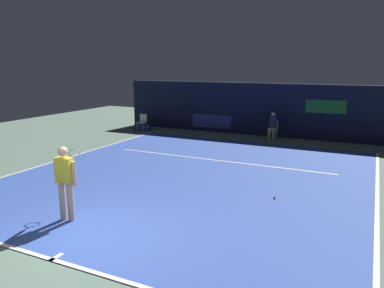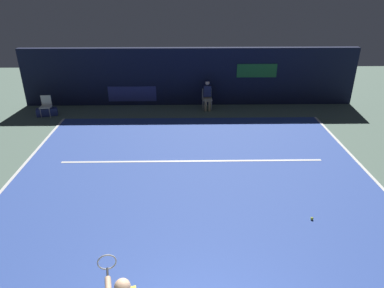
% 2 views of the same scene
% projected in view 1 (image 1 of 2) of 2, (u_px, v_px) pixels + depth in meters
% --- Properties ---
extents(ground_plane, '(31.04, 31.04, 0.00)m').
position_uv_depth(ground_plane, '(193.00, 176.00, 12.06)').
color(ground_plane, slate).
extents(court_surface, '(10.75, 11.95, 0.01)m').
position_uv_depth(court_surface, '(193.00, 175.00, 12.06)').
color(court_surface, '#3856B2').
rests_on(court_surface, ground).
extents(line_baseline, '(10.75, 0.10, 0.01)m').
position_uv_depth(line_baseline, '(52.00, 259.00, 6.84)').
color(line_baseline, white).
rests_on(line_baseline, court_surface).
extents(line_sideline_left, '(0.10, 11.95, 0.01)m').
position_uv_depth(line_sideline_left, '(377.00, 201.00, 9.78)').
color(line_sideline_left, white).
rests_on(line_sideline_left, court_surface).
extents(line_sideline_right, '(0.10, 11.95, 0.01)m').
position_uv_depth(line_sideline_right, '(68.00, 158.00, 14.34)').
color(line_sideline_right, white).
rests_on(line_sideline_right, court_surface).
extents(line_service, '(8.38, 0.10, 0.01)m').
position_uv_depth(line_service, '(218.00, 160.00, 13.90)').
color(line_service, white).
rests_on(line_service, court_surface).
extents(line_centre_mark, '(0.10, 0.30, 0.01)m').
position_uv_depth(line_centre_mark, '(56.00, 257.00, 6.93)').
color(line_centre_mark, white).
rests_on(line_centre_mark, court_surface).
extents(back_wall, '(15.12, 0.33, 2.60)m').
position_uv_depth(back_wall, '(262.00, 110.00, 18.71)').
color(back_wall, '#141933').
rests_on(back_wall, ground).
extents(tennis_player, '(0.79, 0.93, 1.73)m').
position_uv_depth(tennis_player, '(65.00, 179.00, 8.42)').
color(tennis_player, '#DBAD89').
rests_on(tennis_player, ground).
extents(line_judge_on_chair, '(0.46, 0.54, 1.32)m').
position_uv_depth(line_judge_on_chair, '(273.00, 125.00, 17.83)').
color(line_judge_on_chair, white).
rests_on(line_judge_on_chair, ground).
extents(courtside_chair_near, '(0.46, 0.44, 0.88)m').
position_uv_depth(courtside_chair_near, '(142.00, 121.00, 20.18)').
color(courtside_chair_near, white).
rests_on(courtside_chair_near, ground).
extents(tennis_ball, '(0.07, 0.07, 0.07)m').
position_uv_depth(tennis_ball, '(275.00, 197.00, 9.95)').
color(tennis_ball, '#CCE033').
rests_on(tennis_ball, court_surface).
extents(equipment_bag, '(0.89, 0.53, 0.32)m').
position_uv_depth(equipment_bag, '(142.00, 127.00, 20.31)').
color(equipment_bag, navy).
rests_on(equipment_bag, ground).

